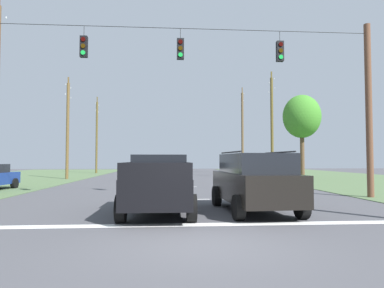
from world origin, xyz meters
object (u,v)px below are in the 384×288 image
at_px(suv_black, 254,181).
at_px(distant_car_crossing_white, 145,171).
at_px(tree_roadside_far_right, 302,117).
at_px(utility_pole_far_right, 242,131).
at_px(utility_pole_mid_right, 272,124).
at_px(overhead_signal_span, 184,99).
at_px(utility_pole_far_left, 68,127).
at_px(utility_pole_distant_right, 97,135).
at_px(pickup_truck, 159,184).

height_order(suv_black, distant_car_crossing_white, suv_black).
relative_size(distant_car_crossing_white, tree_roadside_far_right, 0.55).
bearing_deg(distant_car_crossing_white, utility_pole_far_right, 52.34).
distance_m(distant_car_crossing_white, utility_pole_mid_right, 12.77).
distance_m(suv_black, utility_pole_far_right, 34.07).
height_order(overhead_signal_span, utility_pole_mid_right, utility_pole_mid_right).
xyz_separation_m(utility_pole_far_left, utility_pole_distant_right, (-0.05, 13.33, 0.27)).
xyz_separation_m(suv_black, tree_roadside_far_right, (9.85, 20.21, 4.79)).
bearing_deg(suv_black, utility_pole_distant_right, 109.67).
relative_size(pickup_truck, tree_roadside_far_right, 0.68).
xyz_separation_m(pickup_truck, distant_car_crossing_white, (-1.57, 17.62, -0.18)).
height_order(utility_pole_mid_right, utility_pole_far_left, utility_pole_mid_right).
relative_size(utility_pole_far_left, utility_pole_distant_right, 0.94).
xyz_separation_m(utility_pole_far_right, tree_roadside_far_right, (2.89, -12.84, 0.28)).
xyz_separation_m(overhead_signal_span, tree_roadside_far_right, (12.07, 16.32, 1.33)).
relative_size(distant_car_crossing_white, utility_pole_far_left, 0.47).
bearing_deg(overhead_signal_span, utility_pole_far_left, 120.70).
distance_m(pickup_truck, suv_black, 3.25).
height_order(overhead_signal_span, suv_black, overhead_signal_span).
bearing_deg(pickup_truck, suv_black, -2.76).
relative_size(distant_car_crossing_white, utility_pole_distant_right, 0.44).
distance_m(overhead_signal_span, suv_black, 5.65).
bearing_deg(tree_roadside_far_right, utility_pole_mid_right, 179.68).
distance_m(pickup_truck, utility_pole_far_right, 34.74).
bearing_deg(overhead_signal_span, utility_pole_far_right, 72.53).
distance_m(utility_pole_far_right, tree_roadside_far_right, 13.16).
distance_m(utility_pole_far_right, utility_pole_distant_right, 19.04).
distance_m(distant_car_crossing_white, utility_pole_far_right, 19.87).
xyz_separation_m(pickup_truck, utility_pole_mid_right, (10.20, 20.07, 4.15)).
distance_m(utility_pole_far_right, utility_pole_far_left, 22.82).
bearing_deg(tree_roadside_far_right, suv_black, -115.99).
bearing_deg(overhead_signal_span, tree_roadside_far_right, 53.52).
distance_m(utility_pole_mid_right, utility_pole_far_left, 18.96).
xyz_separation_m(suv_black, distant_car_crossing_white, (-4.82, 17.78, -0.27)).
bearing_deg(utility_pole_far_left, tree_roadside_far_right, -0.46).
bearing_deg(utility_pole_mid_right, suv_black, -108.96).
distance_m(utility_pole_distant_right, tree_roadside_far_right, 25.75).
xyz_separation_m(utility_pole_mid_right, utility_pole_far_left, (-18.95, 0.16, -0.41)).
distance_m(utility_pole_mid_right, utility_pole_far_right, 12.83).
bearing_deg(overhead_signal_span, distant_car_crossing_white, 100.61).
xyz_separation_m(utility_pole_mid_right, utility_pole_distant_right, (-19.00, 13.49, -0.14)).
bearing_deg(pickup_truck, utility_pole_far_left, 113.41).
xyz_separation_m(overhead_signal_span, distant_car_crossing_white, (-2.60, 13.89, -3.73)).
relative_size(suv_black, distant_car_crossing_white, 1.12).
xyz_separation_m(pickup_truck, utility_pole_distant_right, (-8.80, 33.56, 4.01)).
bearing_deg(suv_black, overhead_signal_span, 119.64).
relative_size(suv_black, utility_pole_far_right, 0.43).
bearing_deg(suv_black, distant_car_crossing_white, 105.16).
relative_size(utility_pole_distant_right, tree_roadside_far_right, 1.25).
bearing_deg(tree_roadside_far_right, overhead_signal_span, -126.48).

